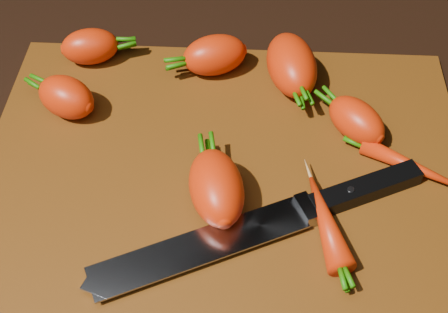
{
  "coord_description": "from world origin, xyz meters",
  "views": [
    {
      "loc": [
        0.02,
        -0.4,
        0.5
      ],
      "look_at": [
        0.0,
        0.01,
        0.03
      ],
      "focal_mm": 50.0,
      "sensor_mm": 36.0,
      "label": 1
    }
  ],
  "objects": [
    {
      "name": "knife",
      "position": [
        0.0,
        -0.08,
        0.02
      ],
      "size": [
        0.32,
        0.17,
        0.02
      ],
      "rotation": [
        0.0,
        0.0,
        0.44
      ],
      "color": "gray",
      "rests_on": "cutting_board"
    },
    {
      "name": "ground",
      "position": [
        0.0,
        0.0,
        -0.01
      ],
      "size": [
        2.0,
        2.0,
        0.01
      ],
      "primitive_type": "cube",
      "color": "black"
    },
    {
      "name": "carrot_1",
      "position": [
        -0.18,
        0.08,
        0.03
      ],
      "size": [
        0.08,
        0.07,
        0.05
      ],
      "primitive_type": "ellipsoid",
      "rotation": [
        0.0,
        0.0,
        2.66
      ],
      "color": "red",
      "rests_on": "cutting_board"
    },
    {
      "name": "carrot_4",
      "position": [
        -0.02,
        0.16,
        0.04
      ],
      "size": [
        0.09,
        0.07,
        0.05
      ],
      "primitive_type": "ellipsoid",
      "rotation": [
        0.0,
        0.0,
        3.49
      ],
      "color": "red",
      "rests_on": "cutting_board"
    },
    {
      "name": "cutting_board",
      "position": [
        0.0,
        0.0,
        0.01
      ],
      "size": [
        0.5,
        0.4,
        0.01
      ],
      "primitive_type": "cube",
      "color": "#63330C",
      "rests_on": "ground"
    },
    {
      "name": "carrot_0",
      "position": [
        -0.17,
        0.17,
        0.03
      ],
      "size": [
        0.07,
        0.06,
        0.04
      ],
      "primitive_type": "ellipsoid",
      "rotation": [
        0.0,
        0.0,
        0.23
      ],
      "color": "red",
      "rests_on": "cutting_board"
    },
    {
      "name": "carrot_5",
      "position": [
        0.14,
        0.07,
        0.03
      ],
      "size": [
        0.08,
        0.08,
        0.04
      ],
      "primitive_type": "ellipsoid",
      "rotation": [
        0.0,
        0.0,
        2.28
      ],
      "color": "red",
      "rests_on": "cutting_board"
    },
    {
      "name": "carrot_7",
      "position": [
        0.1,
        -0.06,
        0.03
      ],
      "size": [
        0.05,
        0.11,
        0.03
      ],
      "primitive_type": "ellipsoid",
      "rotation": [
        0.0,
        0.0,
        1.8
      ],
      "color": "red",
      "rests_on": "cutting_board"
    },
    {
      "name": "carrot_6",
      "position": [
        0.19,
        0.01,
        0.02
      ],
      "size": [
        0.11,
        0.07,
        0.02
      ],
      "primitive_type": "ellipsoid",
      "rotation": [
        0.0,
        0.0,
        -0.52
      ],
      "color": "red",
      "rests_on": "cutting_board"
    },
    {
      "name": "carrot_2",
      "position": [
        0.07,
        0.14,
        0.04
      ],
      "size": [
        0.07,
        0.1,
        0.05
      ],
      "primitive_type": "ellipsoid",
      "rotation": [
        0.0,
        0.0,
        -1.35
      ],
      "color": "red",
      "rests_on": "cutting_board"
    },
    {
      "name": "carrot_3",
      "position": [
        -0.0,
        -0.04,
        0.04
      ],
      "size": [
        0.07,
        0.1,
        0.05
      ],
      "primitive_type": "ellipsoid",
      "rotation": [
        0.0,
        0.0,
        1.81
      ],
      "color": "red",
      "rests_on": "cutting_board"
    }
  ]
}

